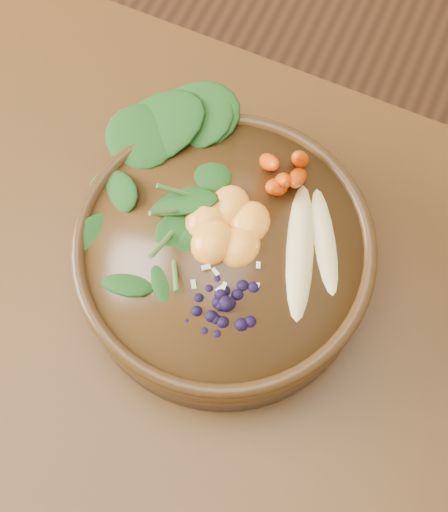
{
  "coord_description": "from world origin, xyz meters",
  "views": [
    {
      "loc": [
        0.37,
        -0.07,
        1.48
      ],
      "look_at": [
        0.26,
        0.17,
        0.8
      ],
      "focal_mm": 50.0,
      "sensor_mm": 36.0,
      "label": 1
    }
  ],
  "objects_px": {
    "carrot_cluster": "(285,155)",
    "mandarin_cluster": "(227,220)",
    "blueberry_pile": "(223,298)",
    "stoneware_bowl": "(224,260)",
    "kale_heap": "(181,175)",
    "banana_halves": "(314,240)"
  },
  "relations": [
    {
      "from": "carrot_cluster",
      "to": "mandarin_cluster",
      "type": "relative_size",
      "value": 0.87
    },
    {
      "from": "kale_heap",
      "to": "blueberry_pile",
      "type": "relative_size",
      "value": 1.42
    },
    {
      "from": "mandarin_cluster",
      "to": "blueberry_pile",
      "type": "height_order",
      "value": "blueberry_pile"
    },
    {
      "from": "carrot_cluster",
      "to": "banana_halves",
      "type": "distance_m",
      "value": 0.09
    },
    {
      "from": "carrot_cluster",
      "to": "kale_heap",
      "type": "bearing_deg",
      "value": -169.49
    },
    {
      "from": "banana_halves",
      "to": "mandarin_cluster",
      "type": "height_order",
      "value": "mandarin_cluster"
    },
    {
      "from": "kale_heap",
      "to": "blueberry_pile",
      "type": "bearing_deg",
      "value": -47.62
    },
    {
      "from": "carrot_cluster",
      "to": "blueberry_pile",
      "type": "height_order",
      "value": "carrot_cluster"
    },
    {
      "from": "mandarin_cluster",
      "to": "blueberry_pile",
      "type": "xyz_separation_m",
      "value": [
        0.03,
        -0.08,
        0.0
      ]
    },
    {
      "from": "stoneware_bowl",
      "to": "kale_heap",
      "type": "bearing_deg",
      "value": 147.45
    },
    {
      "from": "kale_heap",
      "to": "mandarin_cluster",
      "type": "height_order",
      "value": "kale_heap"
    },
    {
      "from": "stoneware_bowl",
      "to": "blueberry_pile",
      "type": "bearing_deg",
      "value": -66.55
    },
    {
      "from": "carrot_cluster",
      "to": "mandarin_cluster",
      "type": "height_order",
      "value": "carrot_cluster"
    },
    {
      "from": "carrot_cluster",
      "to": "banana_halves",
      "type": "relative_size",
      "value": 0.48
    },
    {
      "from": "blueberry_pile",
      "to": "stoneware_bowl",
      "type": "bearing_deg",
      "value": 113.45
    },
    {
      "from": "stoneware_bowl",
      "to": "carrot_cluster",
      "type": "xyz_separation_m",
      "value": [
        0.02,
        0.09,
        0.08
      ]
    },
    {
      "from": "kale_heap",
      "to": "blueberry_pile",
      "type": "xyz_separation_m",
      "value": [
        0.09,
        -0.1,
        -0.0
      ]
    },
    {
      "from": "stoneware_bowl",
      "to": "banana_halves",
      "type": "distance_m",
      "value": 0.1
    },
    {
      "from": "banana_halves",
      "to": "blueberry_pile",
      "type": "xyz_separation_m",
      "value": [
        -0.05,
        -0.09,
        0.01
      ]
    },
    {
      "from": "blueberry_pile",
      "to": "mandarin_cluster",
      "type": "bearing_deg",
      "value": 111.32
    },
    {
      "from": "banana_halves",
      "to": "mandarin_cluster",
      "type": "bearing_deg",
      "value": 170.25
    },
    {
      "from": "banana_halves",
      "to": "blueberry_pile",
      "type": "height_order",
      "value": "blueberry_pile"
    }
  ]
}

